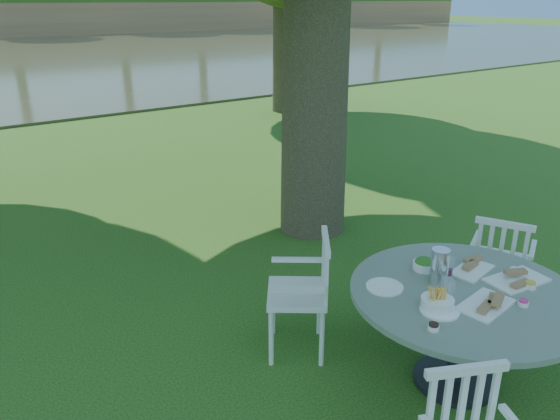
{
  "coord_description": "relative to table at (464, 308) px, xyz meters",
  "views": [
    {
      "loc": [
        -2.52,
        -3.25,
        2.51
      ],
      "look_at": [
        0.0,
        0.2,
        0.85
      ],
      "focal_mm": 35.0,
      "sensor_mm": 36.0,
      "label": 1
    }
  ],
  "objects": [
    {
      "name": "tableware",
      "position": [
        -0.06,
        0.07,
        0.17
      ],
      "size": [
        1.17,
        0.82,
        0.24
      ],
      "color": "white",
      "rests_on": "table"
    },
    {
      "name": "chair_nw",
      "position": [
        -0.58,
        0.91,
        -0.06
      ],
      "size": [
        0.63,
        0.64,
        0.92
      ],
      "rotation": [
        0.0,
        0.0,
        -2.22
      ],
      "color": "white",
      "rests_on": "ground"
    },
    {
      "name": "table",
      "position": [
        0.0,
        0.0,
        0.0
      ],
      "size": [
        1.51,
        1.51,
        0.73
      ],
      "color": "black",
      "rests_on": "ground"
    },
    {
      "name": "ground",
      "position": [
        -0.31,
        1.44,
        -0.6
      ],
      "size": [
        140.0,
        140.0,
        0.0
      ],
      "primitive_type": "plane",
      "color": "#183F0D",
      "rests_on": "ground"
    },
    {
      "name": "chair_ne",
      "position": [
        1.01,
        0.38,
        -0.08
      ],
      "size": [
        0.57,
        0.58,
        0.88
      ],
      "rotation": [
        0.0,
        0.0,
        -4.25
      ],
      "color": "white",
      "rests_on": "ground"
    }
  ]
}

